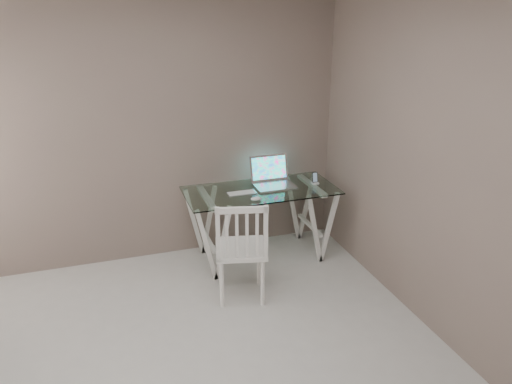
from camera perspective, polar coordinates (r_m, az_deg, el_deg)
room at (r=2.67m, az=-10.10°, el=3.78°), size 4.50×4.52×2.71m
desk at (r=5.07m, az=0.54°, el=-3.58°), size 1.50×0.70×0.75m
chair at (r=4.29m, az=-1.70°, el=-6.30°), size 0.52×0.52×0.95m
laptop at (r=5.05m, az=1.86°, el=1.59°), size 0.40×0.35×0.28m
keyboard at (r=4.84m, az=-1.68°, el=-0.12°), size 0.28×0.12×0.01m
mouse at (r=4.66m, az=-0.01°, el=-0.77°), size 0.10×0.06×0.03m
phone_dock at (r=5.12m, az=6.76°, el=1.31°), size 0.06×0.06×0.12m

